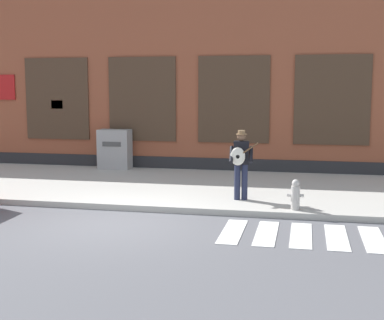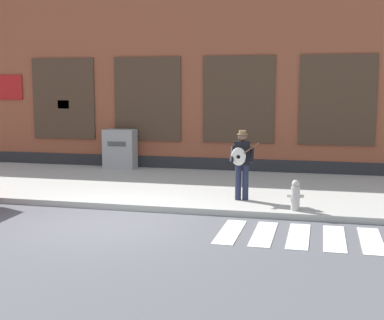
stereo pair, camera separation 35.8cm
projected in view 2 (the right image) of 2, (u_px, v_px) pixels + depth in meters
The scene contains 7 objects.
ground_plane at pixel (114, 223), 11.53m from camera, with size 160.00×160.00×0.00m, color #56565B.
sidewalk at pixel (168, 186), 15.53m from camera, with size 28.00×5.91×0.15m.
building_backdrop at pixel (205, 84), 19.89m from camera, with size 28.00×4.06×6.16m.
crosswalk at pixel (353, 239), 10.28m from camera, with size 5.20×1.90×0.01m.
busker at pixel (242, 161), 13.10m from camera, with size 0.73×0.56×1.73m.
utility_box at pixel (120, 149), 18.42m from camera, with size 1.09×0.60×1.35m.
fire_hydrant at pixel (295, 195), 12.08m from camera, with size 0.38×0.20×0.70m.
Camera 2 is at (4.30, -10.52, 2.89)m, focal length 50.00 mm.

